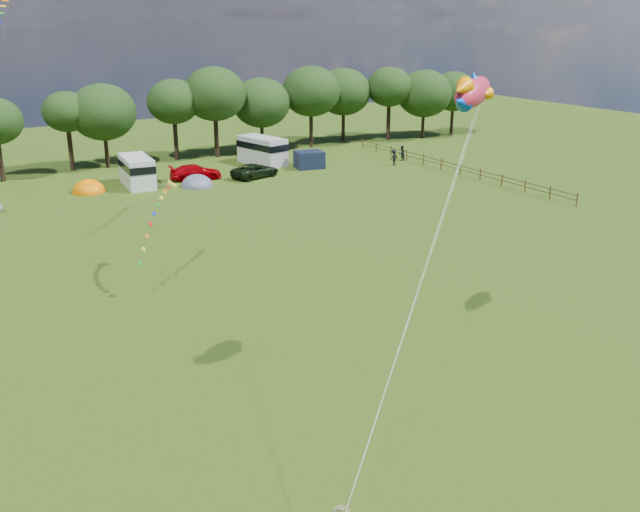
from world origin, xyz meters
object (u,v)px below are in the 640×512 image
walker_a (402,153)px  tent_orange (89,192)px  car_c (196,172)px  car_d (255,171)px  walker_b (394,157)px  campervan_d (262,150)px  tent_greyblue (197,186)px  fish_kite (470,93)px  campervan_c (137,170)px

walker_a → tent_orange: bearing=-12.2°
tent_orange → walker_a: size_ratio=1.99×
car_c → walker_a: size_ratio=2.96×
car_d → walker_b: size_ratio=3.02×
car_c → walker_a: (23.72, -2.88, 0.10)m
campervan_d → walker_b: bearing=-135.8°
car_d → tent_orange: bearing=67.5°
tent_greyblue → car_d: bearing=5.9°
tent_orange → walker_b: bearing=-8.2°
tent_greyblue → fish_kite: fish_kite is taller
car_c → walker_b: bearing=-91.3°
tent_orange → walker_a: walker_a is taller
tent_greyblue → walker_a: (24.76, 0.09, 0.82)m
walker_b → walker_a: bearing=-153.3°
campervan_c → tent_orange: bearing=97.7°
campervan_d → fish_kite: size_ratio=1.85×
car_c → tent_orange: (-10.61, 0.07, -0.73)m
tent_orange → walker_a: bearing=-4.9°
car_d → fish_kite: (-9.63, -41.28, 11.93)m
car_d → tent_greyblue: size_ratio=1.54×
tent_greyblue → fish_kite: bearing=-94.3°
campervan_d → walker_b: (12.08, -8.07, -0.73)m
campervan_c → tent_greyblue: 6.00m
walker_b → tent_greyblue: bearing=-12.5°
tent_orange → walker_b: (32.00, -4.59, 0.85)m
campervan_c → tent_greyblue: size_ratio=1.77×
campervan_c → tent_orange: campervan_c is taller
car_c → walker_b: 21.87m
campervan_d → fish_kite: fish_kite is taller
car_c → walker_b: size_ratio=2.87×
car_d → fish_kite: 44.04m
tent_orange → campervan_c: bearing=2.4°
car_d → campervan_c: 11.73m
tent_greyblue → campervan_c: bearing=146.2°
campervan_c → campervan_d: bearing=-72.5°
campervan_d → walker_b: size_ratio=3.73×
fish_kite → walker_a: 50.67m
tent_orange → tent_greyblue: tent_orange is taller
car_c → tent_greyblue: car_c is taller
tent_greyblue → walker_b: size_ratio=1.96×
tent_orange → campervan_d: bearing=9.9°
car_c → walker_a: 23.90m
car_c → campervan_c: bearing=98.1°
car_d → car_c: bearing=53.4°
car_d → tent_orange: 16.34m
car_d → fish_kite: fish_kite is taller
campervan_d → walker_a: (14.41, -6.43, -0.76)m
campervan_d → fish_kite: bearing=152.1°
walker_a → fish_kite: bearing=48.4°
tent_greyblue → car_c: bearing=70.7°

